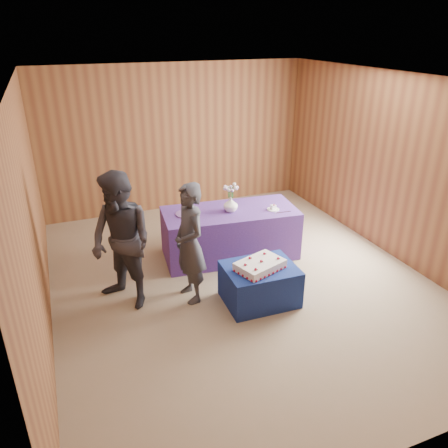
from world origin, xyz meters
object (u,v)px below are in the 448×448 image
sheet_cake (260,265)px  guest_right (122,242)px  vase (231,204)px  guest_left (190,244)px  cake_table (260,284)px  serving_table (230,233)px

sheet_cake → guest_right: 1.72m
sheet_cake → vase: vase is taller
sheet_cake → guest_left: (-0.77, 0.44, 0.24)m
guest_left → cake_table: bearing=56.8°
guest_left → guest_right: size_ratio=0.90×
cake_table → guest_left: 1.04m
serving_table → sheet_cake: size_ratio=2.86×
cake_table → vase: size_ratio=4.08×
sheet_cake → vase: bearing=64.8°
vase → guest_left: size_ratio=0.14×
sheet_cake → guest_left: 0.92m
cake_table → serving_table: size_ratio=0.45×
cake_table → guest_right: 1.81m
cake_table → guest_left: bearing=155.0°
guest_left → guest_right: bearing=-109.5°
cake_table → sheet_cake: bearing=-123.3°
sheet_cake → guest_left: guest_left is taller
cake_table → guest_right: bearing=161.6°
sheet_cake → vase: (0.14, 1.30, 0.31)m
cake_table → guest_left: guest_left is taller
guest_left → guest_right: guest_right is taller
serving_table → vase: bearing=-94.9°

